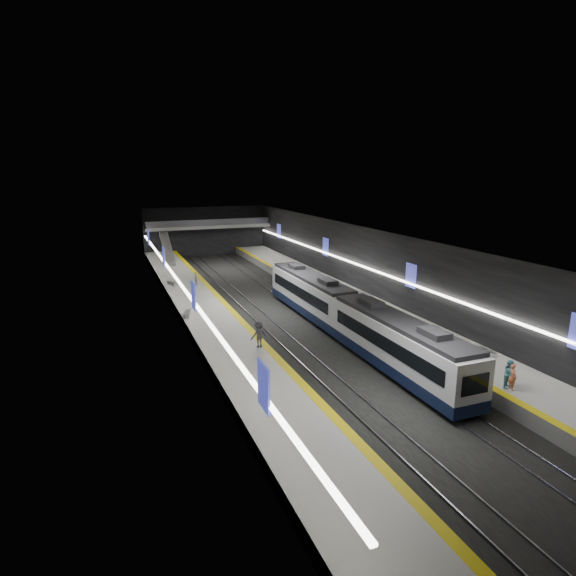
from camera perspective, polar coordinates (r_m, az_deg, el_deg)
name	(u,v)px	position (r m, az deg, el deg)	size (l,w,h in m)	color
ground	(279,311)	(48.78, -1.07, -2.72)	(70.00, 70.00, 0.00)	black
ceiling	(279,232)	(47.11, -1.11, 6.64)	(20.00, 70.00, 0.04)	beige
wall_left	(177,280)	(45.40, -13.02, 0.87)	(0.04, 70.00, 8.00)	black
wall_right	(367,265)	(52.01, 9.32, 2.68)	(0.04, 70.00, 8.00)	black
wall_back	(206,231)	(81.12, -9.71, 6.66)	(20.00, 0.04, 8.00)	black
platform_left	(205,314)	(46.69, -9.75, -3.05)	(5.00, 70.00, 1.00)	slate
tile_surface_left	(205,309)	(46.55, -9.78, -2.45)	(5.00, 70.00, 0.02)	#9F9F9A
tactile_strip_left	(228,306)	(47.00, -7.15, -2.18)	(0.60, 70.00, 0.02)	yellow
platform_right	(345,299)	(51.60, 6.77, -1.31)	(5.00, 70.00, 1.00)	slate
tile_surface_right	(345,294)	(51.47, 6.79, -0.76)	(5.00, 70.00, 0.02)	#9F9F9A
tactile_strip_right	(326,296)	(50.50, 4.58, -0.98)	(0.60, 70.00, 0.02)	yellow
rails	(279,310)	(48.76, -1.07, -2.66)	(6.52, 70.00, 0.12)	gray
train	(347,314)	(40.61, 7.02, -3.04)	(2.69, 30.05, 3.60)	#0F1939
ad_posters	(275,266)	(48.60, -1.50, 2.68)	(19.94, 53.50, 2.20)	#4146C4
cove_light_left	(179,282)	(45.48, -12.76, 0.65)	(0.25, 68.60, 0.12)	white
cove_light_right	(365,267)	(51.95, 9.12, 2.45)	(0.25, 68.60, 0.12)	white
mezzanine_bridge	(208,226)	(78.98, -9.43, 7.23)	(20.00, 3.00, 1.50)	gray
escalator	(167,249)	(71.27, -14.11, 4.56)	(1.20, 8.00, 0.60)	#99999E
bench_left_near	(187,314)	(44.58, -11.87, -3.01)	(0.49, 1.77, 0.43)	#99999E
bench_left_far	(172,283)	(56.76, -13.53, 0.53)	(0.47, 1.70, 0.41)	#99999E
bench_right_near	(486,352)	(37.56, 22.44, -7.06)	(0.45, 1.61, 0.39)	#99999E
bench_right_far	(364,295)	(50.83, 8.94, -0.81)	(0.44, 1.60, 0.39)	#99999E
passenger_right_a	(512,377)	(32.29, 25.06, -9.55)	(0.60, 0.39, 1.65)	#CF704D
passenger_right_b	(510,374)	(32.51, 24.79, -9.26)	(0.86, 0.67, 1.76)	teal
passenger_left_a	(196,279)	(55.65, -10.86, 1.01)	(0.91, 0.38, 1.55)	beige
passenger_left_b	(259,335)	(35.97, -3.48, -5.55)	(1.28, 0.74, 1.98)	#3D3C43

